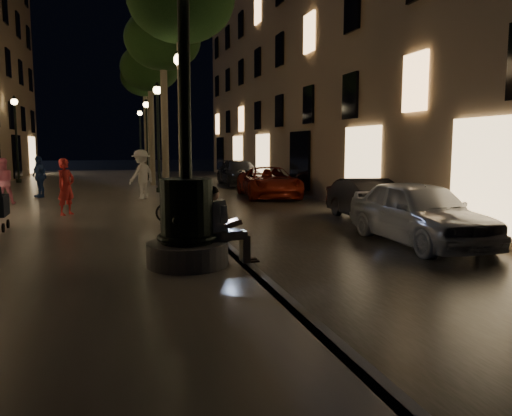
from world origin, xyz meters
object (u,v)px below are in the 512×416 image
object	(u,v)px
tree_third	(150,69)
car_rear	(240,173)
tree_near	(181,1)
bicycle	(184,207)
pedestrian_blue	(39,177)
tree_far	(145,78)
car_second	(370,200)
pedestrian_white	(141,174)
lamp_curb_c	(147,129)
lamp_left_c	(16,128)
car_front	(419,212)
pedestrian_pink	(2,181)
tree_second	(163,41)
lamp_curb_a	(181,111)
seated_man_laptop	(222,223)
car_third	(269,182)
lamp_curb_d	(140,132)
fountain_lamppost	(187,207)
lamp_curb_b	(158,123)
pedestrian_red	(66,187)

from	to	relation	value
tree_third	car_rear	distance (m)	7.46
tree_near	bicycle	xyz separation A→B (m)	(-0.15, -1.07, -5.63)
pedestrian_blue	bicycle	size ratio (longest dim) A/B	1.08
tree_far	car_second	xyz separation A→B (m)	(5.42, -19.00, -5.80)
car_rear	pedestrian_white	distance (m)	9.92
lamp_curb_c	lamp_left_c	distance (m)	7.10
car_front	pedestrian_pink	size ratio (longest dim) A/B	2.65
tree_second	pedestrian_blue	xyz separation A→B (m)	(-4.90, 1.06, -5.31)
car_rear	pedestrian_blue	xyz separation A→B (m)	(-9.76, -6.20, 0.32)
tree_second	lamp_curb_a	xyz separation A→B (m)	(-0.10, -6.00, -3.10)
lamp_left_c	pedestrian_pink	distance (m)	11.63
seated_man_laptop	car_third	bearing A→B (deg)	69.26
lamp_curb_d	bicycle	size ratio (longest dim) A/B	3.14
fountain_lamppost	car_front	distance (m)	5.74
lamp_curb_a	lamp_curb_d	distance (m)	24.00
seated_man_laptop	car_rear	bearing A→B (deg)	75.32
seated_man_laptop	tree_far	size ratio (longest dim) A/B	0.18
pedestrian_white	tree_near	bearing A→B (deg)	55.08
pedestrian_blue	lamp_curb_b	bearing A→B (deg)	65.12
tree_near	lamp_curb_a	xyz separation A→B (m)	(-0.05, 0.00, -3.00)
lamp_curb_c	car_second	world-z (taller)	lamp_curb_c
lamp_left_c	fountain_lamppost	bearing A→B (deg)	-73.78
pedestrian_red	pedestrian_white	world-z (taller)	pedestrian_white
tree_third	lamp_curb_a	bearing A→B (deg)	-90.00
lamp_curb_d	pedestrian_blue	world-z (taller)	lamp_curb_d
tree_far	pedestrian_red	size ratio (longest dim) A/B	4.45
lamp_left_c	bicycle	size ratio (longest dim) A/B	3.14
lamp_left_c	bicycle	world-z (taller)	lamp_left_c
lamp_curb_d	pedestrian_pink	distance (m)	20.27
lamp_curb_c	car_second	distance (m)	18.06
tree_third	pedestrian_white	distance (m)	8.43
pedestrian_white	lamp_curb_c	bearing A→B (deg)	-139.94
car_third	pedestrian_pink	xyz separation A→B (m)	(-10.24, -1.61, 0.35)
car_rear	pedestrian_blue	size ratio (longest dim) A/B	2.95
tree_third	car_third	world-z (taller)	tree_third
tree_third	lamp_curb_c	bearing A→B (deg)	90.00
lamp_curb_b	car_front	size ratio (longest dim) A/B	1.11
bicycle	tree_third	bearing A→B (deg)	6.95
tree_third	lamp_curb_c	xyz separation A→B (m)	(0.00, 4.00, -2.90)
lamp_curb_b	pedestrian_pink	distance (m)	6.94
car_second	pedestrian_red	bearing A→B (deg)	167.21
car_front	car_rear	xyz separation A→B (m)	(0.13, 17.80, -0.03)
lamp_curb_d	pedestrian_white	distance (m)	18.87
lamp_curb_c	pedestrian_white	size ratio (longest dim) A/B	2.53
lamp_curb_c	seated_man_laptop	bearing A→B (deg)	-90.23
car_second	seated_man_laptop	bearing A→B (deg)	-136.33
car_third	pedestrian_white	bearing A→B (deg)	-164.30
tree_near	pedestrian_white	bearing A→B (deg)	100.22
fountain_lamppost	seated_man_laptop	bearing A→B (deg)	0.00
fountain_lamppost	bicycle	distance (m)	5.01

